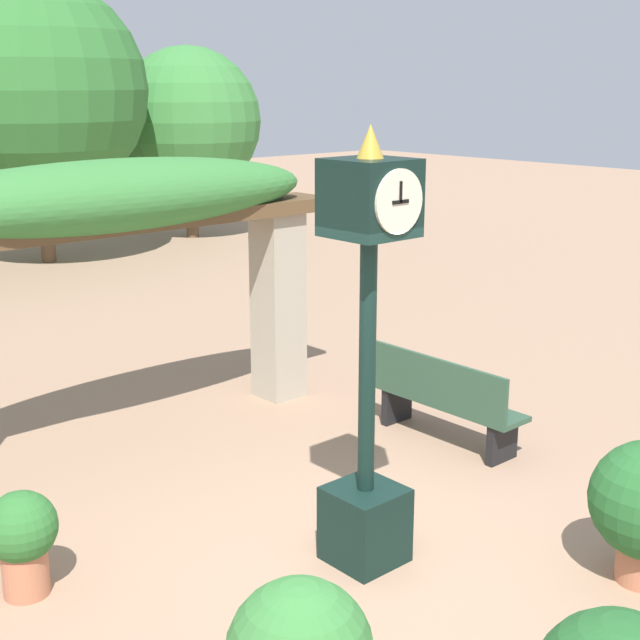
# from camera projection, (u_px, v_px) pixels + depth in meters

# --- Properties ---
(ground_plane) EXTENTS (60.00, 60.00, 0.00)m
(ground_plane) POSITION_uv_depth(u_px,v_px,m) (365.00, 577.00, 6.39)
(ground_plane) COLOR #9E7A60
(pedestal_clock) EXTENTS (0.52, 0.57, 3.17)m
(pedestal_clock) POSITION_uv_depth(u_px,v_px,m) (367.00, 363.00, 6.24)
(pedestal_clock) COLOR black
(pedestal_clock) RESTS_ON ground
(pergola) EXTENTS (4.99, 1.05, 2.76)m
(pergola) POSITION_uv_depth(u_px,v_px,m) (113.00, 227.00, 8.31)
(pergola) COLOR #A89E89
(pergola) RESTS_ON ground
(potted_plant_far_left) EXTENTS (0.50, 0.50, 0.76)m
(potted_plant_far_left) POSITION_uv_depth(u_px,v_px,m) (22.00, 536.00, 6.07)
(potted_plant_far_left) COLOR #B26B4C
(potted_plant_far_left) RESTS_ON ground
(park_bench) EXTENTS (0.42, 1.69, 0.89)m
(park_bench) POSITION_uv_depth(u_px,v_px,m) (443.00, 400.00, 8.68)
(park_bench) COLOR #2D4C38
(park_bench) RESTS_ON ground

